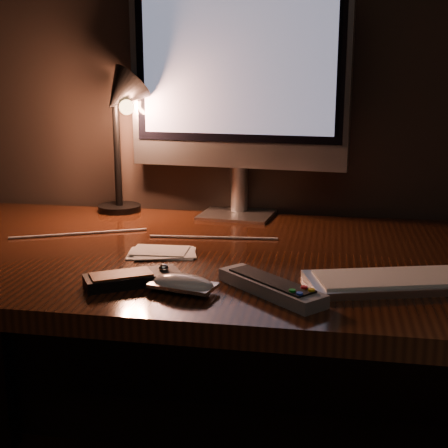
% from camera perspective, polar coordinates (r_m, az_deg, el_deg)
% --- Properties ---
extents(desk, '(1.60, 0.75, 0.75)m').
position_cam_1_polar(desk, '(1.40, 1.31, -6.88)').
color(desk, '#33180B').
rests_on(desk, ground).
extents(monitor, '(0.55, 0.18, 0.58)m').
position_cam_1_polar(monitor, '(1.57, 1.25, 13.01)').
color(monitor, silver).
rests_on(monitor, desk).
extents(keyboard, '(0.48, 0.25, 0.02)m').
position_cam_1_polar(keyboard, '(1.16, 18.95, -4.79)').
color(keyboard, silver).
rests_on(keyboard, desk).
extents(mouse, '(0.12, 0.08, 0.02)m').
position_cam_1_polar(mouse, '(1.06, -3.75, -5.68)').
color(mouse, white).
rests_on(mouse, desk).
extents(media_remote, '(0.17, 0.14, 0.03)m').
position_cam_1_polar(media_remote, '(1.11, -8.37, -4.92)').
color(media_remote, black).
rests_on(media_remote, desk).
extents(tv_remote, '(0.20, 0.19, 0.03)m').
position_cam_1_polar(tv_remote, '(1.06, 4.29, -5.72)').
color(tv_remote, gray).
rests_on(tv_remote, desk).
extents(papers, '(0.15, 0.11, 0.01)m').
position_cam_1_polar(papers, '(1.28, -5.73, -2.60)').
color(papers, white).
rests_on(papers, desk).
extents(desk_lamp, '(0.20, 0.20, 0.38)m').
position_cam_1_polar(desk_lamp, '(1.62, -9.43, 9.82)').
color(desk_lamp, black).
rests_on(desk_lamp, desk).
extents(cable, '(0.58, 0.14, 0.01)m').
position_cam_1_polar(cable, '(1.41, -7.31, -1.16)').
color(cable, white).
rests_on(cable, desk).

